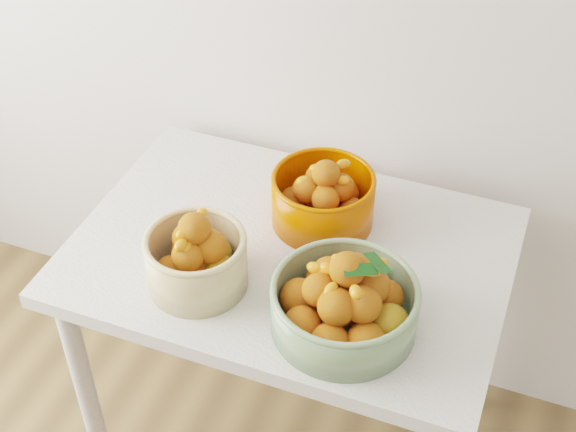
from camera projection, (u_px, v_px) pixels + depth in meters
name	position (u px, v px, depth m)	size (l,w,h in m)	color
table	(290.00, 278.00, 1.92)	(1.00, 0.70, 0.75)	silver
bowl_cream	(197.00, 259.00, 1.73)	(0.28, 0.28, 0.19)	#D1B981
bowl_green	(345.00, 304.00, 1.63)	(0.40, 0.40, 0.20)	gray
bowl_orange	(323.00, 198.00, 1.89)	(0.30, 0.30, 0.18)	#CE4100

